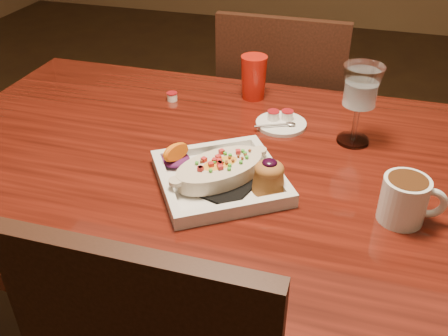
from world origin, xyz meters
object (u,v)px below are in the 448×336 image
(plate, at_px, (225,174))
(goblet, at_px, (361,91))
(table, at_px, (235,196))
(coffee_mug, at_px, (406,198))
(chair_far, at_px, (282,127))
(saucer, at_px, (280,122))
(red_tumbler, at_px, (254,77))

(plate, xyz_separation_m, goblet, (0.25, 0.26, 0.11))
(table, distance_m, plate, 0.15)
(coffee_mug, distance_m, goblet, 0.31)
(chair_far, xyz_separation_m, coffee_mug, (0.36, -0.74, 0.29))
(goblet, bearing_deg, saucer, 169.70)
(saucer, bearing_deg, coffee_mug, -46.14)
(goblet, bearing_deg, plate, -133.69)
(goblet, bearing_deg, table, -146.09)
(goblet, height_order, red_tumbler, goblet)
(coffee_mug, height_order, goblet, goblet)
(coffee_mug, bearing_deg, table, 158.38)
(chair_far, bearing_deg, plate, 90.09)
(saucer, bearing_deg, chair_far, 98.36)
(chair_far, distance_m, red_tumbler, 0.42)
(plate, bearing_deg, coffee_mug, -35.72)
(saucer, bearing_deg, table, -107.61)
(red_tumbler, bearing_deg, table, -82.99)
(chair_far, distance_m, saucer, 0.50)
(table, height_order, red_tumbler, red_tumbler)
(chair_far, height_order, plate, chair_far)
(plate, bearing_deg, red_tumbler, 62.51)
(table, bearing_deg, plate, -89.31)
(plate, xyz_separation_m, saucer, (0.06, 0.29, -0.02))
(saucer, bearing_deg, plate, -102.07)
(coffee_mug, xyz_separation_m, goblet, (-0.11, 0.27, 0.08))
(table, height_order, coffee_mug, coffee_mug)
(goblet, distance_m, saucer, 0.22)
(red_tumbler, bearing_deg, chair_far, 81.87)
(chair_far, height_order, saucer, chair_far)
(plate, distance_m, goblet, 0.37)
(chair_far, relative_size, plate, 2.70)
(plate, xyz_separation_m, coffee_mug, (0.36, -0.02, 0.02))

